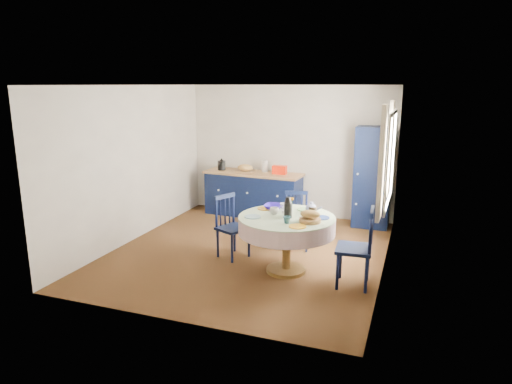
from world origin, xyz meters
TOP-DOWN VIEW (x-y plane):
  - floor at (0.00, 0.00)m, footprint 4.50×4.50m
  - ceiling at (0.00, 0.00)m, footprint 4.50×4.50m
  - wall_back at (0.00, 2.25)m, footprint 4.00×0.02m
  - wall_left at (-2.00, 0.00)m, footprint 0.02×4.50m
  - wall_right at (2.00, 0.00)m, footprint 0.02×4.50m
  - window at (1.95, 0.30)m, footprint 0.10×1.74m
  - kitchen_counter at (-0.63, 1.90)m, footprint 1.95×0.73m
  - pantry_cabinet at (1.61, 1.96)m, footprint 0.63×0.47m
  - dining_table at (0.76, -0.54)m, footprint 1.30×1.30m
  - chair_left at (-0.18, -0.26)m, footprint 0.54×0.54m
  - chair_far at (0.63, 0.41)m, footprint 0.49×0.47m
  - chair_right at (1.72, -0.68)m, footprint 0.46×0.49m
  - mug_a at (0.57, -0.51)m, footprint 0.12×0.12m
  - mug_b at (0.83, -0.84)m, footprint 0.10×0.10m
  - mug_c at (1.04, -0.28)m, footprint 0.13×0.13m
  - mug_d at (0.59, -0.19)m, footprint 0.09×0.09m
  - cobalt_bowl at (0.47, -0.25)m, footprint 0.27×0.27m

SIDE VIEW (x-z plane):
  - floor at x=0.00m, z-range 0.00..0.00m
  - kitchen_counter at x=-0.63m, z-range -0.10..0.99m
  - chair_far at x=0.63m, z-range 0.01..0.89m
  - chair_left at x=-0.18m, z-range 0.01..0.94m
  - chair_right at x=1.72m, z-range 0.01..1.03m
  - dining_table at x=0.76m, z-range 0.13..1.20m
  - cobalt_bowl at x=0.47m, z-range 0.79..0.85m
  - mug_d at x=0.59m, z-range 0.79..0.87m
  - mug_b at x=0.83m, z-range 0.79..0.88m
  - mug_a at x=0.57m, z-range 0.79..0.88m
  - mug_c at x=1.04m, z-range 0.79..0.89m
  - pantry_cabinet at x=1.61m, z-range 0.00..1.80m
  - wall_back at x=0.00m, z-range 0.00..2.50m
  - wall_left at x=-2.00m, z-range 0.00..2.50m
  - wall_right at x=2.00m, z-range 0.00..2.50m
  - window at x=1.95m, z-range 0.80..2.25m
  - ceiling at x=0.00m, z-range 2.50..2.50m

